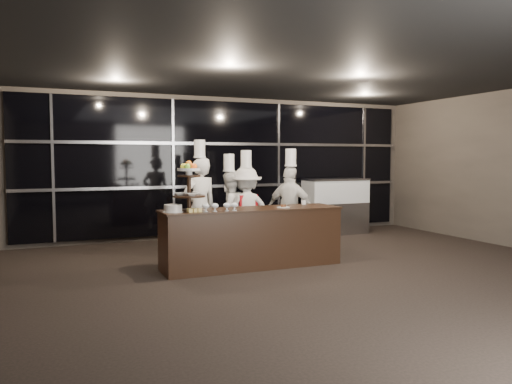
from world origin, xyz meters
name	(u,v)px	position (x,y,z in m)	size (l,w,h in m)	color
room	(362,174)	(0.00, 0.00, 1.50)	(10.00, 10.00, 10.00)	black
window_wall	(228,167)	(0.00, 4.94, 1.50)	(8.60, 0.10, 2.80)	black
buffet_counter	(252,237)	(-0.70, 1.91, 0.47)	(2.84, 0.74, 0.92)	black
display_stand	(189,183)	(-1.70, 1.91, 1.34)	(0.48, 0.48, 0.74)	black
compotes	(220,206)	(-1.28, 1.69, 1.00)	(0.55, 0.11, 0.12)	silver
layer_cake	(173,208)	(-1.95, 1.86, 0.97)	(0.30, 0.30, 0.11)	white
pastry_squares	(194,210)	(-1.66, 1.75, 0.95)	(0.20, 0.13, 0.05)	#F7DB79
small_plate	(283,207)	(-0.20, 1.81, 0.94)	(0.20, 0.20, 0.05)	white
chef_cup	(304,202)	(0.36, 2.16, 0.96)	(0.08, 0.08, 0.07)	white
display_case	(335,203)	(2.32, 4.30, 0.69)	(1.43, 0.62, 1.24)	#A5A5AA
chef_a	(200,205)	(-1.18, 3.08, 0.88)	(0.71, 0.55, 2.01)	white
chef_b	(229,211)	(-0.65, 3.06, 0.75)	(0.84, 0.73, 1.77)	white
chef_c	(246,210)	(-0.37, 2.95, 0.78)	(1.05, 0.69, 1.84)	silver
chef_d	(290,209)	(0.36, 2.65, 0.80)	(0.86, 0.96, 1.86)	white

